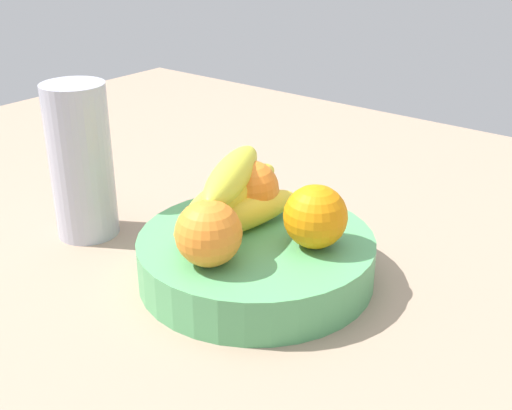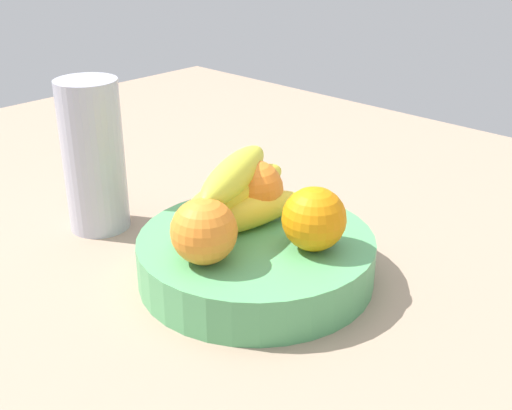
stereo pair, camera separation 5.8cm
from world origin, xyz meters
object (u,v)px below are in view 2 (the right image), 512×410
at_px(thermos_tumbler, 93,156).
at_px(orange_center, 204,231).
at_px(orange_front_right, 254,189).
at_px(fruit_bowl, 256,258).
at_px(banana_bunch, 237,193).
at_px(orange_front_left, 314,219).

bearing_deg(thermos_tumbler, orange_center, -6.99).
xyz_separation_m(orange_front_right, orange_center, (0.04, -0.11, 0.00)).
xyz_separation_m(fruit_bowl, banana_bunch, (-0.04, 0.01, 0.07)).
bearing_deg(fruit_bowl, banana_bunch, 171.65).
xyz_separation_m(orange_center, banana_bunch, (-0.03, 0.08, 0.01)).
height_order(orange_front_left, orange_front_right, same).
distance_m(fruit_bowl, orange_front_left, 0.09).
height_order(orange_center, banana_bunch, banana_bunch).
height_order(orange_front_right, orange_center, same).
bearing_deg(orange_front_right, thermos_tumbler, -157.33).
bearing_deg(orange_front_left, banana_bunch, -168.55).
distance_m(orange_front_right, banana_bunch, 0.03).
bearing_deg(banana_bunch, fruit_bowl, -8.35).
relative_size(orange_center, banana_bunch, 0.38).
relative_size(banana_bunch, thermos_tumbler, 0.92).
bearing_deg(orange_front_right, orange_center, -71.50).
relative_size(orange_front_left, banana_bunch, 0.38).
bearing_deg(orange_front_left, fruit_bowl, -158.03).
relative_size(orange_front_left, orange_front_right, 1.00).
xyz_separation_m(fruit_bowl, orange_front_left, (0.06, 0.02, 0.06)).
relative_size(fruit_bowl, orange_center, 3.84).
bearing_deg(orange_front_right, orange_front_left, -7.70).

